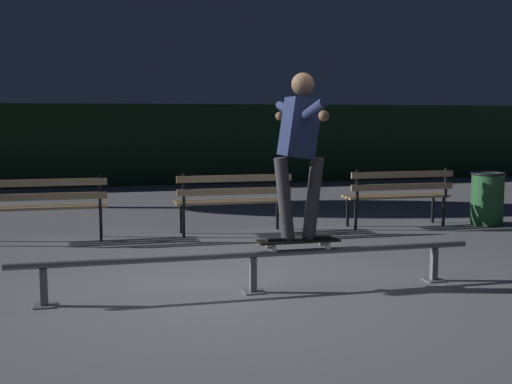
{
  "coord_description": "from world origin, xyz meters",
  "views": [
    {
      "loc": [
        -1.32,
        -5.81,
        1.62
      ],
      "look_at": [
        0.22,
        0.6,
        0.85
      ],
      "focal_mm": 44.4,
      "sensor_mm": 36.0,
      "label": 1
    }
  ],
  "objects": [
    {
      "name": "ground_plane",
      "position": [
        0.0,
        0.0,
        0.0
      ],
      "size": [
        90.0,
        90.0,
        0.0
      ],
      "primitive_type": "plane",
      "color": "slate"
    },
    {
      "name": "hedge_backdrop",
      "position": [
        0.0,
        10.14,
        0.98
      ],
      "size": [
        24.0,
        1.2,
        1.96
      ],
      "primitive_type": "cube",
      "color": "black",
      "rests_on": "ground"
    },
    {
      "name": "grind_rail",
      "position": [
        -0.0,
        -0.2,
        0.31
      ],
      "size": [
        4.38,
        0.18,
        0.39
      ],
      "color": "slate",
      "rests_on": "ground"
    },
    {
      "name": "skateboard",
      "position": [
        0.44,
        -0.2,
        0.47
      ],
      "size": [
        0.78,
        0.2,
        0.09
      ],
      "color": "black",
      "rests_on": "grind_rail"
    },
    {
      "name": "skateboarder",
      "position": [
        0.44,
        -0.2,
        1.4
      ],
      "size": [
        0.62,
        1.41,
        1.56
      ],
      "color": "black",
      "rests_on": "skateboard"
    },
    {
      "name": "park_bench_leftmost",
      "position": [
        -2.09,
        2.76,
        0.54
      ],
      "size": [
        1.6,
        0.42,
        0.88
      ],
      "color": "black",
      "rests_on": "ground"
    },
    {
      "name": "park_bench_left_center",
      "position": [
        0.41,
        2.76,
        0.54
      ],
      "size": [
        1.6,
        0.42,
        0.88
      ],
      "color": "black",
      "rests_on": "ground"
    },
    {
      "name": "park_bench_right_center",
      "position": [
        2.92,
        2.76,
        0.54
      ],
      "size": [
        1.6,
        0.42,
        0.88
      ],
      "color": "black",
      "rests_on": "ground"
    },
    {
      "name": "trash_can",
      "position": [
        4.35,
        2.67,
        0.41
      ],
      "size": [
        0.52,
        0.52,
        0.8
      ],
      "color": "#23562D",
      "rests_on": "ground"
    }
  ]
}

